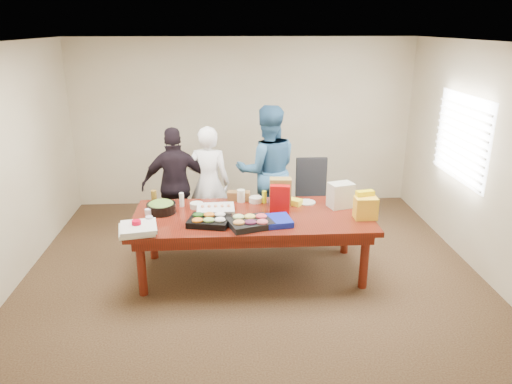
{
  "coord_description": "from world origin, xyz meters",
  "views": [
    {
      "loc": [
        -0.29,
        -5.25,
        2.88
      ],
      "look_at": [
        0.05,
        0.1,
        1.0
      ],
      "focal_mm": 33.73,
      "sensor_mm": 36.0,
      "label": 1
    }
  ],
  "objects": [
    {
      "name": "fruit_tray",
      "position": [
        -0.04,
        -0.33,
        0.79
      ],
      "size": [
        0.55,
        0.49,
        0.07
      ],
      "primitive_type": "cube",
      "rotation": [
        0.0,
        0.0,
        0.31
      ],
      "color": "black",
      "rests_on": "conference_table"
    },
    {
      "name": "chip_bag_yellow",
      "position": [
        1.3,
        -0.12,
        0.91
      ],
      "size": [
        0.22,
        0.12,
        0.31
      ],
      "primitive_type": "cube",
      "rotation": [
        0.0,
        0.0,
        0.18
      ],
      "color": "yellow",
      "rests_on": "conference_table"
    },
    {
      "name": "wall_left",
      "position": [
        -2.75,
        0.0,
        1.35
      ],
      "size": [
        0.04,
        5.0,
        2.7
      ],
      "primitive_type": "cube",
      "color": "beige",
      "rests_on": "floor"
    },
    {
      "name": "wall_right",
      "position": [
        2.75,
        0.0,
        1.35
      ],
      "size": [
        0.04,
        5.0,
        2.7
      ],
      "primitive_type": "cube",
      "color": "beige",
      "rests_on": "floor"
    },
    {
      "name": "person_center",
      "position": [
        -0.54,
        1.08,
        0.8
      ],
      "size": [
        0.64,
        0.47,
        1.6
      ],
      "primitive_type": "imported",
      "rotation": [
        0.0,
        0.0,
        2.99
      ],
      "color": "white",
      "rests_on": "floor"
    },
    {
      "name": "chip_bag_orange",
      "position": [
        0.37,
        0.27,
        0.88
      ],
      "size": [
        0.18,
        0.13,
        0.26
      ],
      "primitive_type": "cube",
      "rotation": [
        0.0,
        0.0,
        -0.34
      ],
      "color": "orange",
      "rests_on": "conference_table"
    },
    {
      "name": "clear_cup_a",
      "position": [
        -1.16,
        -0.24,
        0.8
      ],
      "size": [
        0.08,
        0.08,
        0.11
      ],
      "primitive_type": "cylinder",
      "rotation": [
        0.0,
        0.0,
        -0.01
      ],
      "color": "silver",
      "rests_on": "conference_table"
    },
    {
      "name": "person_left",
      "position": [
        -0.98,
        1.05,
        0.8
      ],
      "size": [
        0.98,
        0.52,
        1.59
      ],
      "primitive_type": "imported",
      "rotation": [
        0.0,
        0.0,
        3.29
      ],
      "color": "black",
      "rests_on": "floor"
    },
    {
      "name": "pizza_box_upper",
      "position": [
        -1.25,
        -0.44,
        0.82
      ],
      "size": [
        0.44,
        0.44,
        0.04
      ],
      "primitive_type": "cube",
      "rotation": [
        0.0,
        0.0,
        0.18
      ],
      "color": "silver",
      "rests_on": "pizza_box_lower"
    },
    {
      "name": "clear_cup_b",
      "position": [
        -1.21,
        0.01,
        0.8
      ],
      "size": [
        0.09,
        0.09,
        0.1
      ],
      "primitive_type": "cylinder",
      "rotation": [
        0.0,
        0.0,
        0.2
      ],
      "color": "white",
      "rests_on": "conference_table"
    },
    {
      "name": "salad_bowl",
      "position": [
        -1.08,
        0.15,
        0.81
      ],
      "size": [
        0.35,
        0.35,
        0.11
      ],
      "primitive_type": "cylinder",
      "rotation": [
        0.0,
        0.0,
        0.0
      ],
      "color": "black",
      "rests_on": "conference_table"
    },
    {
      "name": "red_cup",
      "position": [
        -1.27,
        -0.41,
        0.82
      ],
      "size": [
        0.1,
        0.1,
        0.13
      ],
      "primitive_type": "cylinder",
      "rotation": [
        0.0,
        0.0,
        0.05
      ],
      "color": "#C3001E",
      "rests_on": "conference_table"
    },
    {
      "name": "dip_bowl_b",
      "position": [
        -0.66,
        0.28,
        0.78
      ],
      "size": [
        0.18,
        0.18,
        0.06
      ],
      "primitive_type": "cylinder",
      "rotation": [
        0.0,
        0.0,
        0.11
      ],
      "color": "beige",
      "rests_on": "conference_table"
    },
    {
      "name": "bread_loaf",
      "position": [
        -0.14,
        0.52,
        0.81
      ],
      "size": [
        0.3,
        0.16,
        0.11
      ],
      "primitive_type": "cube",
      "rotation": [
        0.0,
        0.0,
        -0.14
      ],
      "color": "brown",
      "rests_on": "conference_table"
    },
    {
      "name": "plate_b",
      "position": [
        0.71,
        0.36,
        0.76
      ],
      "size": [
        0.27,
        0.27,
        0.01
      ],
      "primitive_type": "cylinder",
      "rotation": [
        0.0,
        0.0,
        -0.23
      ],
      "color": "beige",
      "rests_on": "conference_table"
    },
    {
      "name": "mayo_jar",
      "position": [
        -0.11,
        0.46,
        0.83
      ],
      "size": [
        0.11,
        0.11,
        0.16
      ],
      "primitive_type": "cylinder",
      "rotation": [
        0.0,
        0.0,
        -0.08
      ],
      "color": "beige",
      "rests_on": "conference_table"
    },
    {
      "name": "office_chair",
      "position": [
        0.92,
        1.03,
        0.52
      ],
      "size": [
        0.53,
        0.53,
        1.05
      ],
      "primitive_type": "cube",
      "rotation": [
        0.0,
        0.0,
        -0.0
      ],
      "color": "black",
      "rests_on": "floor"
    },
    {
      "name": "ceiling",
      "position": [
        0.0,
        0.0,
        2.71
      ],
      "size": [
        5.5,
        5.0,
        0.02
      ],
      "primitive_type": "cube",
      "color": "white",
      "rests_on": "wall_back"
    },
    {
      "name": "mustard_bottle",
      "position": [
        0.18,
        0.4,
        0.83
      ],
      "size": [
        0.07,
        0.07,
        0.15
      ],
      "primitive_type": "cylinder",
      "rotation": [
        0.0,
        0.0,
        -0.23
      ],
      "color": "#EDFE11",
      "rests_on": "conference_table"
    },
    {
      "name": "banana_bunch",
      "position": [
        0.53,
        0.32,
        0.79
      ],
      "size": [
        0.25,
        0.23,
        0.07
      ],
      "primitive_type": "cube",
      "rotation": [
        0.0,
        0.0,
        -0.61
      ],
      "color": "#FDFE2B",
      "rests_on": "conference_table"
    },
    {
      "name": "kraft_bag",
      "position": [
        0.37,
        0.32,
        0.92
      ],
      "size": [
        0.27,
        0.17,
        0.34
      ],
      "primitive_type": "cube",
      "rotation": [
        0.0,
        0.0,
        -0.06
      ],
      "color": "olive",
      "rests_on": "conference_table"
    },
    {
      "name": "wall_front",
      "position": [
        0.0,
        -2.5,
        1.35
      ],
      "size": [
        5.5,
        0.04,
        2.7
      ],
      "primitive_type": "cube",
      "color": "beige",
      "rests_on": "floor"
    },
    {
      "name": "chip_bag_blue",
      "position": [
        0.2,
        -0.29,
        0.78
      ],
      "size": [
        0.49,
        0.4,
        0.07
      ],
      "primitive_type": "cube",
      "rotation": [
        0.0,
        0.0,
        0.15
      ],
      "color": "#101FA3",
      "rests_on": "conference_table"
    },
    {
      "name": "window_panel",
      "position": [
        2.72,
        0.6,
        1.5
      ],
      "size": [
        0.03,
        1.4,
        1.1
      ],
      "primitive_type": "cube",
      "color": "white",
      "rests_on": "wall_right"
    },
    {
      "name": "grocery_bag_white",
      "position": [
        1.1,
        0.2,
        0.9
      ],
      "size": [
        0.33,
        0.27,
        0.31
      ],
      "primitive_type": "cube",
      "rotation": [
        0.0,
        0.0,
        0.28
      ],
      "color": "beige",
      "rests_on": "conference_table"
    },
    {
      "name": "dip_bowl_a",
      "position": [
        0.07,
        0.43,
        0.78
      ],
      "size": [
        0.19,
        0.19,
        0.07
      ],
      "primitive_type": "cylinder",
      "rotation": [
        0.0,
        0.0,
        0.14
      ],
      "color": "silver",
      "rests_on": "conference_table"
    },
    {
      "name": "conference_table",
      "position": [
        0.0,
        0.0,
        0.38
      ],
      "size": [
        2.8,
        1.2,
        0.75
      ],
      "primitive_type": "cube",
      "color": "#4C1C0F",
      "rests_on": "floor"
    },
    {
      "name": "sheet_cake",
      "position": [
        -0.43,
        0.09,
        0.79
      ],
      "size": [
        0.45,
        0.34,
        0.08
      ],
      "primitive_type": "cube",
      "rotation": [
        0.0,
        0.0,
        0.03
      ],
      "color": "silver",
      "rests_on": "conference_table"
    },
    {
      "name": "dressing_bottle",
      "position": [
        -1.18,
        0.34,
        0.86
      ],
      "size": [
        0.07,
        0.07,
        0.21
      ],
      "primitive_type": "cylinder",
      "rotation": [
        0.0,
        0.0,
        -0.07
      ],
      "color": "brown",
      "rests_on": "conference_table"
    },
    {
      "name": "pizza_box_lower",
      "position": [
        -1.27,
        -0.41,
        0.77
      ],
      "size": [
        0.45,
        0.45,
        0.04
      ],
      "primitive_type": "cube",
      "rotation": [
        0.0,
        0.0,
        0.2
      ],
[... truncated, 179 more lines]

